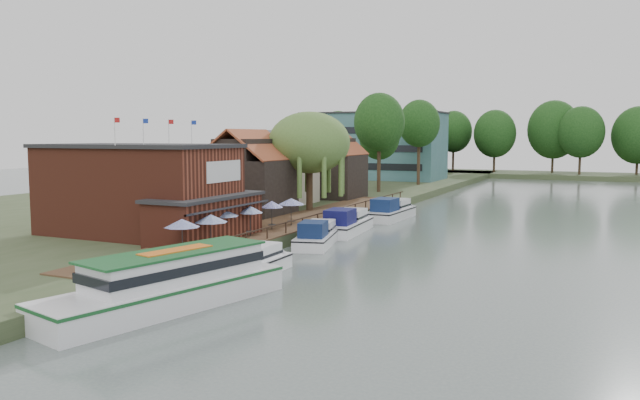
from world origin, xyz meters
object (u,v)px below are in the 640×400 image
at_px(swan, 195,291).
at_px(cottage_c, 333,165).
at_px(cruiser_1, 317,232).
at_px(tour_boat, 166,280).
at_px(umbrella_3, 250,221).
at_px(umbrella_1, 211,231).
at_px(cruiser_0, 246,260).
at_px(umbrella_0, 182,237).
at_px(hotel_block, 374,145).
at_px(umbrella_4, 272,215).
at_px(cruiser_2, 346,220).
at_px(cruiser_3, 391,208).
at_px(cottage_b, 271,167).
at_px(pub, 158,190).
at_px(umbrella_5, 291,212).
at_px(cottage_a, 248,172).
at_px(willow, 309,162).
at_px(umbrella_2, 223,225).

bearing_deg(swan, cottage_c, 104.23).
height_order(cruiser_1, tour_boat, tour_boat).
relative_size(umbrella_3, tour_boat, 0.17).
relative_size(umbrella_1, swan, 5.40).
bearing_deg(cruiser_0, umbrella_0, -175.85).
xyz_separation_m(hotel_block, umbrella_4, (14.62, -64.59, -4.86)).
xyz_separation_m(cottage_c, cruiser_0, (11.56, -39.61, -4.16)).
xyz_separation_m(cruiser_1, cruiser_2, (-0.30, 6.88, 0.13)).
height_order(hotel_block, cruiser_3, hotel_block).
distance_m(hotel_block, cottage_b, 46.21).
relative_size(pub, umbrella_1, 8.42).
bearing_deg(tour_boat, umbrella_3, 120.43).
height_order(cottage_c, umbrella_4, cottage_c).
bearing_deg(hotel_block, cruiser_1, -73.77).
height_order(umbrella_0, cruiser_1, umbrella_0).
xyz_separation_m(cottage_b, cruiser_2, (14.42, -11.45, -4.05)).
xyz_separation_m(cottage_b, swan, (15.34, -35.75, -5.03)).
distance_m(umbrella_5, cruiser_1, 4.57).
relative_size(cottage_a, umbrella_0, 3.62).
bearing_deg(pub, umbrella_1, -24.24).
xyz_separation_m(umbrella_5, tour_boat, (4.63, -22.73, -0.78)).
height_order(hotel_block, cruiser_1, hotel_block).
distance_m(umbrella_3, umbrella_4, 3.99).
height_order(tour_boat, swan, tour_boat).
bearing_deg(swan, hotel_block, 103.31).
bearing_deg(umbrella_3, willow, 101.08).
bearing_deg(umbrella_1, umbrella_0, -97.26).
bearing_deg(pub, cottage_c, 90.00).
bearing_deg(tour_boat, cottage_c, 117.80).
bearing_deg(cottage_c, cruiser_3, -40.76).
bearing_deg(cruiser_0, cruiser_2, 92.76).
bearing_deg(swan, umbrella_5, 102.24).
relative_size(willow, umbrella_2, 4.24).
xyz_separation_m(pub, umbrella_1, (7.24, -3.26, -2.36)).
height_order(umbrella_2, umbrella_5, same).
distance_m(cottage_a, umbrella_1, 20.25).
distance_m(cottage_a, cruiser_1, 14.97).
bearing_deg(umbrella_5, cottage_a, 143.70).
relative_size(cottage_a, umbrella_2, 3.50).
bearing_deg(hotel_block, umbrella_3, -77.71).
bearing_deg(swan, umbrella_2, 116.26).
xyz_separation_m(hotel_block, cottage_b, (4.00, -46.00, -1.90)).
relative_size(cottage_b, umbrella_5, 4.00).
distance_m(cruiser_3, swan, 35.24).
height_order(cruiser_1, cruiser_2, cruiser_2).
height_order(willow, cruiser_3, willow).
xyz_separation_m(cottage_b, umbrella_0, (10.89, -31.00, -2.96)).
bearing_deg(umbrella_0, cottage_b, 109.36).
distance_m(hotel_block, cruiser_2, 60.62).
height_order(cottage_c, willow, willow).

